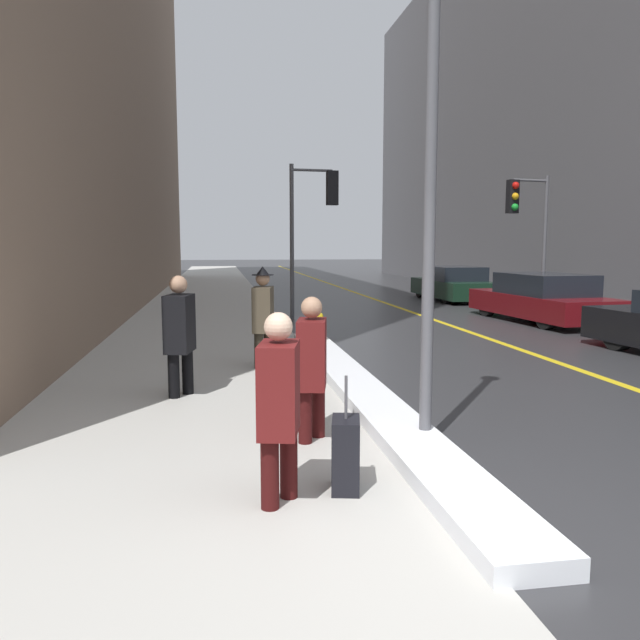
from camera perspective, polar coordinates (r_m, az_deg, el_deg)
The scene contains 16 objects.
ground_plane at distance 4.40m, azimuth 14.61°, elevation -20.07°, with size 160.00×160.00×0.00m, color #2D2D30.
sidewalk_slab at distance 18.68m, azimuth -10.36°, elevation 0.72°, with size 4.00×80.00×0.01m.
road_centre_stripe at distance 19.51m, azimuth 7.55°, elevation 1.02°, with size 0.16×80.00×0.00m.
snow_bank_curb at distance 8.31m, azimuth 3.62°, elevation -6.32°, with size 0.60×9.48×0.16m.
building_facade_right at distance 30.10m, azimuth 21.15°, elevation 18.29°, with size 6.00×36.00×16.31m.
lamp_post at distance 6.23m, azimuth 10.17°, elevation 18.07°, with size 0.28×0.28×5.40m.
traffic_light_near at distance 16.83m, azimuth -0.37°, elevation 10.21°, with size 1.31×0.34×4.08m.
traffic_light_far at distance 18.26m, azimuth 18.29°, elevation 9.15°, with size 1.31×0.44×3.88m.
pedestrian_with_shoulder_bag at distance 4.75m, azimuth -3.75°, elevation -7.24°, with size 0.37×0.71×1.48m.
pedestrian_nearside at distance 6.26m, azimuth -0.75°, elevation -3.84°, with size 0.37×0.71×1.47m.
pedestrian_trailing at distance 8.27m, azimuth -12.71°, elevation -0.90°, with size 0.40×0.56×1.59m.
pedestrian_in_fedora at distance 10.05m, azimuth -5.23°, elevation 0.68°, with size 0.39×0.55×1.64m.
parked_car_maroon at distance 17.09m, azimuth 19.66°, elevation 1.84°, with size 2.09×4.71×1.24m.
parked_car_dark_green at distance 22.84m, azimuth 12.10°, elevation 3.21°, with size 1.82×4.29×1.21m.
rolling_suitcase at distance 5.12m, azimuth 2.37°, elevation -12.22°, with size 0.29×0.40×0.95m.
fire_hydrant at distance 11.93m, azimuth -0.11°, elevation -0.97°, with size 0.20×0.20×0.70m.
Camera 1 is at (-1.64, -3.57, 1.98)m, focal length 35.00 mm.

